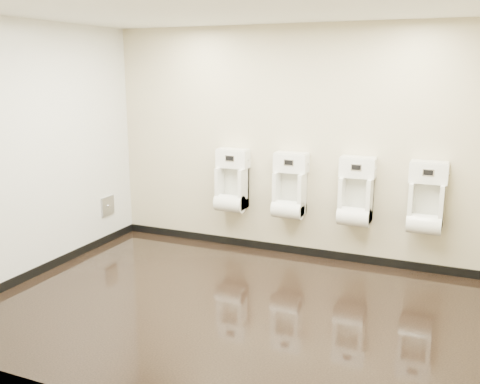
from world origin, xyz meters
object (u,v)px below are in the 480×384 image
(urinal_1, at_px, (290,191))
(urinal_3, at_px, (426,203))
(urinal_2, at_px, (356,197))
(access_panel, at_px, (108,206))
(urinal_0, at_px, (232,185))

(urinal_1, distance_m, urinal_3, 1.58)
(urinal_1, xyz_separation_m, urinal_2, (0.80, 0.00, 0.00))
(urinal_1, relative_size, urinal_3, 1.00)
(access_panel, relative_size, urinal_3, 0.32)
(urinal_1, relative_size, urinal_2, 1.00)
(urinal_0, bearing_deg, urinal_2, 0.00)
(access_panel, bearing_deg, urinal_3, 5.90)
(urinal_0, height_order, urinal_1, same)
(urinal_2, bearing_deg, urinal_1, 180.00)
(urinal_0, relative_size, urinal_3, 1.00)
(urinal_1, bearing_deg, urinal_3, 0.00)
(urinal_0, xyz_separation_m, urinal_2, (1.57, 0.00, 0.00))
(urinal_1, height_order, urinal_3, same)
(urinal_1, bearing_deg, urinal_0, 180.00)
(access_panel, height_order, urinal_3, urinal_3)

